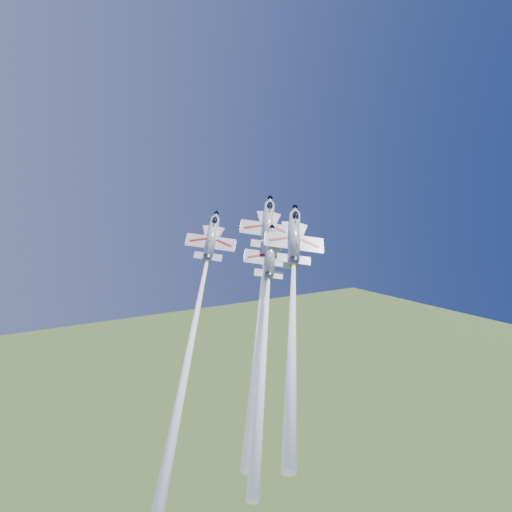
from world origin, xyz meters
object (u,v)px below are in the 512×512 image
jet_right (293,300)px  jet_slot (265,324)px  jet_left (194,329)px  jet_lead (263,293)px

jet_right → jet_slot: size_ratio=1.04×
jet_left → jet_slot: size_ratio=1.22×
jet_lead → jet_right: jet_lead is taller
jet_slot → jet_lead: bearing=91.5°
jet_lead → jet_right: bearing=-50.0°
jet_left → jet_slot: (9.72, -5.41, 0.64)m
jet_left → jet_slot: jet_left is taller
jet_lead → jet_right: 7.36m
jet_right → jet_left: bearing=-167.4°
jet_right → jet_slot: (-5.39, -0.12, -3.14)m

